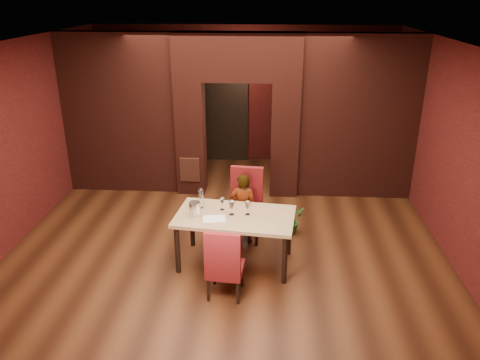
% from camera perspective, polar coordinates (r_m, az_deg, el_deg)
% --- Properties ---
extents(floor, '(8.00, 8.00, 0.00)m').
position_cam_1_polar(floor, '(8.08, -1.34, -6.91)').
color(floor, '#4A2512').
rests_on(floor, ground).
extents(ceiling, '(7.00, 8.00, 0.04)m').
position_cam_1_polar(ceiling, '(7.09, -1.57, 16.30)').
color(ceiling, silver).
rests_on(ceiling, ground).
extents(wall_back, '(7.00, 0.04, 3.20)m').
position_cam_1_polar(wall_back, '(11.28, 0.45, 10.32)').
color(wall_back, maroon).
rests_on(wall_back, ground).
extents(wall_front, '(7.00, 0.04, 3.20)m').
position_cam_1_polar(wall_front, '(3.88, -7.07, -14.99)').
color(wall_front, maroon).
rests_on(wall_front, ground).
extents(wall_left, '(0.04, 8.00, 3.20)m').
position_cam_1_polar(wall_left, '(8.49, -25.74, 4.05)').
color(wall_left, maroon).
rests_on(wall_left, ground).
extents(wall_right, '(0.04, 8.00, 3.20)m').
position_cam_1_polar(wall_right, '(7.92, 24.69, 3.03)').
color(wall_right, maroon).
rests_on(wall_right, ground).
extents(pillar_left, '(0.55, 0.55, 2.30)m').
position_cam_1_polar(pillar_left, '(9.58, -6.00, 5.23)').
color(pillar_left, maroon).
rests_on(pillar_left, ground).
extents(pillar_right, '(0.55, 0.55, 2.30)m').
position_cam_1_polar(pillar_right, '(9.44, 5.48, 5.00)').
color(pillar_right, maroon).
rests_on(pillar_right, ground).
extents(lintel, '(2.45, 0.55, 0.90)m').
position_cam_1_polar(lintel, '(9.12, -0.32, 14.79)').
color(lintel, maroon).
rests_on(lintel, ground).
extents(wing_wall_left, '(2.28, 0.35, 3.20)m').
position_cam_1_polar(wing_wall_left, '(9.80, -14.35, 7.78)').
color(wing_wall_left, maroon).
rests_on(wing_wall_left, ground).
extents(wing_wall_right, '(2.28, 0.35, 3.20)m').
position_cam_1_polar(wing_wall_right, '(9.47, 14.22, 7.30)').
color(wing_wall_right, maroon).
rests_on(wing_wall_right, ground).
extents(vent_panel, '(0.40, 0.03, 0.50)m').
position_cam_1_polar(vent_panel, '(9.50, -6.15, 1.25)').
color(vent_panel, '#A0482E').
rests_on(vent_panel, ground).
extents(rear_door, '(0.90, 0.08, 2.10)m').
position_cam_1_polar(rear_door, '(11.38, -1.61, 7.57)').
color(rear_door, black).
rests_on(rear_door, ground).
extents(rear_door_frame, '(1.02, 0.04, 2.22)m').
position_cam_1_polar(rear_door_frame, '(11.35, -1.62, 7.52)').
color(rear_door_frame, black).
rests_on(rear_door_frame, ground).
extents(dining_table, '(1.85, 1.16, 0.82)m').
position_cam_1_polar(dining_table, '(7.16, -0.60, -7.23)').
color(dining_table, tan).
rests_on(dining_table, ground).
extents(chair_far, '(0.59, 0.59, 1.21)m').
position_cam_1_polar(chair_far, '(7.77, 0.61, -3.15)').
color(chair_far, maroon).
rests_on(chair_far, ground).
extents(chair_near, '(0.52, 0.52, 1.05)m').
position_cam_1_polar(chair_near, '(6.42, -1.80, -9.82)').
color(chair_near, maroon).
rests_on(chair_near, ground).
extents(person_seated, '(0.46, 0.31, 1.21)m').
position_cam_1_polar(person_seated, '(7.65, 0.35, -3.52)').
color(person_seated, white).
rests_on(person_seated, ground).
extents(wine_glass_a, '(0.08, 0.08, 0.19)m').
position_cam_1_polar(wine_glass_a, '(7.09, -2.20, -2.95)').
color(wine_glass_a, silver).
rests_on(wine_glass_a, dining_table).
extents(wine_glass_b, '(0.09, 0.09, 0.22)m').
position_cam_1_polar(wine_glass_b, '(6.93, -1.04, -3.42)').
color(wine_glass_b, white).
rests_on(wine_glass_b, dining_table).
extents(wine_glass_c, '(0.08, 0.08, 0.21)m').
position_cam_1_polar(wine_glass_c, '(6.94, 0.93, -3.45)').
color(wine_glass_c, white).
rests_on(wine_glass_c, dining_table).
extents(tasting_sheet, '(0.35, 0.28, 0.00)m').
position_cam_1_polar(tasting_sheet, '(6.86, -3.17, -4.74)').
color(tasting_sheet, white).
rests_on(tasting_sheet, dining_table).
extents(wine_bucket, '(0.17, 0.17, 0.21)m').
position_cam_1_polar(wine_bucket, '(6.95, -5.51, -3.50)').
color(wine_bucket, silver).
rests_on(wine_bucket, dining_table).
extents(water_bottle, '(0.07, 0.07, 0.32)m').
position_cam_1_polar(water_bottle, '(7.16, -4.75, -2.20)').
color(water_bottle, white).
rests_on(water_bottle, dining_table).
extents(potted_plant, '(0.56, 0.56, 0.47)m').
position_cam_1_polar(potted_plant, '(8.15, 6.20, -4.89)').
color(potted_plant, '#235E1F').
rests_on(potted_plant, ground).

